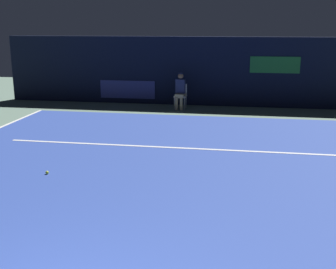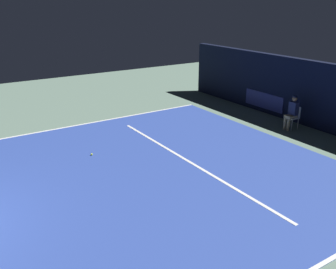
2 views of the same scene
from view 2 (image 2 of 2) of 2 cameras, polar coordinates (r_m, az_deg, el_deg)
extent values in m
plane|color=slate|center=(10.87, -6.19, -6.68)|extent=(30.91, 30.91, 0.00)
cube|color=#2D479E|center=(10.87, -6.19, -6.65)|extent=(10.80, 12.36, 0.01)
cube|color=white|center=(15.50, -15.21, 1.08)|extent=(0.10, 12.36, 0.01)
cube|color=white|center=(11.88, 3.16, -4.10)|extent=(8.43, 0.10, 0.01)
cube|color=black|center=(15.75, 21.93, 5.50)|extent=(14.96, 0.30, 2.60)
cube|color=navy|center=(17.39, 14.38, 5.04)|extent=(2.20, 0.04, 0.70)
cube|color=white|center=(15.48, 18.32, 2.46)|extent=(0.46, 0.42, 0.04)
cube|color=white|center=(15.56, 18.91, 3.38)|extent=(0.42, 0.05, 0.42)
cylinder|color=#B2B2B7|center=(15.54, 17.30, 1.75)|extent=(0.03, 0.03, 0.46)
cylinder|color=#B2B2B7|center=(15.31, 18.31, 1.37)|extent=(0.03, 0.03, 0.46)
cylinder|color=#B2B2B7|center=(15.79, 18.15, 1.94)|extent=(0.03, 0.03, 0.46)
cylinder|color=#B2B2B7|center=(15.56, 19.16, 1.56)|extent=(0.03, 0.03, 0.46)
cube|color=tan|center=(15.41, 18.14, 2.56)|extent=(0.34, 0.41, 0.14)
cylinder|color=tan|center=(15.42, 17.33, 1.60)|extent=(0.11, 0.11, 0.46)
cylinder|color=tan|center=(15.30, 17.82, 1.42)|extent=(0.11, 0.11, 0.46)
cube|color=#23284C|center=(15.41, 18.57, 3.80)|extent=(0.35, 0.24, 0.52)
sphere|color=#8C6647|center=(15.31, 18.73, 5.16)|extent=(0.20, 0.20, 0.20)
cylinder|color=#141933|center=(15.29, 18.76, 5.48)|extent=(0.19, 0.19, 0.04)
sphere|color=#CCE033|center=(12.55, -11.54, -2.97)|extent=(0.07, 0.07, 0.07)
camera|label=1|loc=(8.19, -59.83, -3.08)|focal=46.05mm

